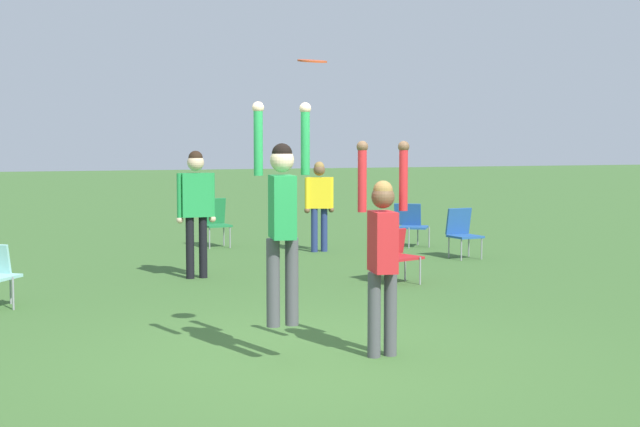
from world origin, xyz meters
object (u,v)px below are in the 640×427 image
at_px(frisbee, 312,61).
at_px(camping_chair_3, 462,230).
at_px(person_spectator_far, 196,201).
at_px(person_jumping, 282,209).
at_px(camping_chair_2, 215,219).
at_px(camping_chair_0, 411,222).
at_px(person_spectator_near, 319,198).
at_px(person_defending, 383,244).
at_px(camping_chair_1, 396,252).

xyz_separation_m(frisbee, camping_chair_3, (5.11, 5.61, -2.20)).
bearing_deg(camping_chair_3, person_spectator_far, 2.20).
bearing_deg(person_jumping, camping_chair_2, -0.65).
height_order(camping_chair_0, camping_chair_2, camping_chair_2).
distance_m(camping_chair_3, person_spectator_near, 2.65).
height_order(camping_chair_3, person_spectator_near, person_spectator_near).
xyz_separation_m(person_defending, person_spectator_far, (-0.30, 5.33, 0.10)).
height_order(camping_chair_1, camping_chair_2, camping_chair_2).
bearing_deg(camping_chair_3, camping_chair_1, 36.75).
distance_m(frisbee, camping_chair_1, 5.11).
xyz_separation_m(camping_chair_2, person_spectator_far, (-1.38, -3.74, 0.60)).
bearing_deg(person_spectator_far, person_defending, -85.13).
bearing_deg(person_defending, person_spectator_near, 173.04).
xyz_separation_m(person_jumping, frisbee, (0.29, 0.01, 1.31)).
bearing_deg(camping_chair_3, camping_chair_2, -47.19).
xyz_separation_m(person_defending, camping_chair_2, (1.08, 9.07, -0.50)).
relative_size(camping_chair_2, person_spectator_far, 0.50).
height_order(camping_chair_0, camping_chair_1, camping_chair_0).
xyz_separation_m(person_jumping, person_spectator_near, (3.50, 7.40, -0.39)).
bearing_deg(person_defending, camping_chair_1, 162.39).
height_order(frisbee, camping_chair_1, frisbee).
height_order(person_jumping, camping_chair_2, person_jumping).
xyz_separation_m(person_jumping, camping_chair_2, (1.98, 8.88, -0.84)).
bearing_deg(camping_chair_2, person_spectator_near, 131.77).
bearing_deg(person_defending, frisbee, -96.02).
distance_m(frisbee, camping_chair_3, 7.90).
relative_size(camping_chair_1, camping_chair_2, 0.81).
bearing_deg(person_spectator_far, person_jumping, -95.03).
relative_size(frisbee, person_spectator_near, 0.16).
relative_size(person_jumping, camping_chair_0, 2.46).
relative_size(frisbee, camping_chair_0, 0.33).
distance_m(person_jumping, person_spectator_near, 8.19).
height_order(camping_chair_2, camping_chair_3, camping_chair_2).
height_order(person_jumping, camping_chair_1, person_jumping).
distance_m(person_jumping, camping_chair_2, 9.14).
relative_size(camping_chair_0, camping_chair_2, 0.88).
relative_size(person_jumping, camping_chair_3, 2.34).
height_order(frisbee, person_spectator_far, frisbee).
bearing_deg(person_defending, person_spectator_far, -164.88).
distance_m(frisbee, camping_chair_0, 9.38).
xyz_separation_m(person_jumping, camping_chair_3, (5.40, 5.62, -0.88)).
relative_size(person_defending, camping_chair_1, 2.65).
height_order(camping_chair_0, person_spectator_far, person_spectator_far).
distance_m(frisbee, person_spectator_far, 5.37).
bearing_deg(person_jumping, frisbee, -76.63).
xyz_separation_m(person_defending, frisbee, (-0.61, 0.20, 1.65)).
bearing_deg(camping_chair_0, person_defending, 96.05).
bearing_deg(person_spectator_far, camping_chair_1, -29.27).
height_order(person_defending, camping_chair_0, person_defending).
distance_m(camping_chair_0, person_spectator_near, 2.02).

